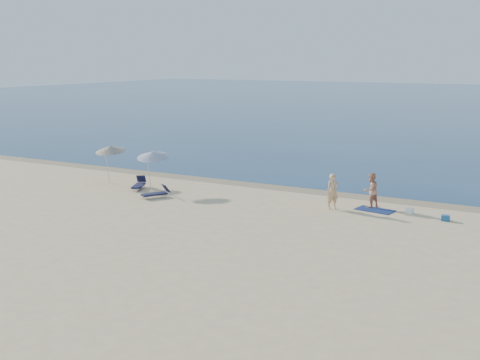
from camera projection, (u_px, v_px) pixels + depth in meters
name	position (u px, v px, depth m)	size (l,w,h in m)	color
ground	(86.00, 308.00, 19.13)	(160.00, 160.00, 0.00)	#D3B88D
wet_sand_strip	(312.00, 191.00, 35.87)	(240.00, 1.60, 0.00)	#847254
person_left	(333.00, 191.00, 31.51)	(0.68, 0.45, 1.87)	tan
person_right	(371.00, 190.00, 31.81)	(0.90, 0.71, 1.86)	tan
beach_towel	(375.00, 210.00, 31.38)	(1.94, 1.08, 0.03)	#0F1E4E
white_bag	(410.00, 211.00, 30.71)	(0.34, 0.29, 0.29)	white
blue_cooler	(446.00, 218.00, 29.33)	(0.40, 0.29, 0.29)	#1B5596
umbrella_near	(153.00, 154.00, 35.79)	(2.41, 2.43, 2.56)	silver
umbrella_far	(110.00, 149.00, 37.88)	(2.12, 2.15, 2.56)	silver
lounger_left	(139.00, 184.00, 36.51)	(1.17, 1.74, 0.73)	#15193C
lounger_right	(156.00, 193.00, 34.19)	(1.30, 1.66, 0.72)	#141837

